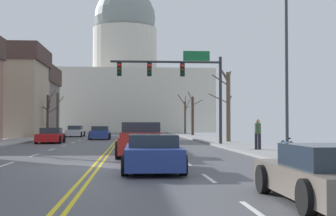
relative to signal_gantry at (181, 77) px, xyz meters
name	(u,v)px	position (x,y,z in m)	size (l,w,h in m)	color
ground	(95,168)	(-4.75, -16.52, -4.86)	(20.00, 180.00, 0.20)	#4D4D52
signal_gantry	(181,77)	(0.00, 0.00, 0.00)	(7.91, 0.41, 6.58)	#28282D
street_lamp_right	(280,49)	(3.17, -12.67, 0.01)	(2.21, 0.24, 8.07)	#333338
capitol_building	(125,83)	(-4.75, 57.43, 4.48)	(31.55, 20.44, 29.91)	beige
sedan_near_00	(140,140)	(-2.91, -3.99, -4.32)	(2.04, 4.28, 1.18)	black
pickup_truck_near_01	(141,141)	(-3.01, -10.70, -4.16)	(2.33, 5.41, 1.63)	maroon
sedan_near_02	(153,153)	(-2.77, -17.63, -4.30)	(2.01, 4.71, 1.21)	navy
sedan_near_03	(328,175)	(0.40, -24.24, -4.33)	(2.01, 4.30, 1.16)	#6B6056
sedan_oncoming_00	(51,136)	(-9.94, 5.42, -4.32)	(2.09, 4.40, 1.22)	#B71414
sedan_oncoming_01	(100,133)	(-6.56, 13.97, -4.27)	(2.05, 4.32, 1.30)	navy
sedan_oncoming_02	(75,132)	(-10.11, 23.64, -4.28)	(2.02, 4.45, 1.30)	silver
flank_building_01	(4,100)	(-20.14, 30.49, -0.27)	(13.38, 10.28, 9.09)	slate
bare_tree_00	(185,115)	(3.93, 32.06, -2.21)	(1.85, 1.86, 5.45)	#4C3D2D
bare_tree_01	(57,113)	(-13.62, 32.89, -1.82)	(1.65, 1.65, 5.63)	brown
bare_tree_02	(193,115)	(3.94, 23.95, -2.27)	(1.66, 1.37, 5.40)	#423328
bare_tree_03	(48,114)	(-12.92, 21.29, -2.25)	(2.26, 2.15, 5.24)	#423328
bare_tree_04	(228,105)	(4.21, 4.03, -1.80)	(2.01, 1.42, 5.93)	brown
pedestrian_00	(258,133)	(3.48, -7.63, -3.81)	(0.35, 0.34, 1.67)	black
bicycle_parked	(287,148)	(3.27, -13.19, -4.39)	(0.12, 1.77, 0.85)	black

